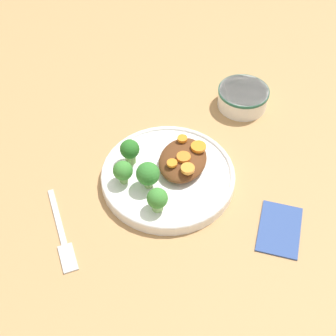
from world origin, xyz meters
The scene contains 15 objects.
ground_plane centered at (0.00, 0.00, 0.00)m, with size 4.00×4.00×0.00m, color tan.
plate centered at (0.00, 0.00, 0.01)m, with size 0.24×0.24×0.02m.
dip_bowl centered at (0.24, -0.09, 0.02)m, with size 0.11×0.11×0.04m.
stew_mound centered at (0.03, -0.02, 0.03)m, with size 0.11×0.09×0.03m, color #5B3319.
broccoli_floret_0 centered at (0.01, 0.07, 0.05)m, with size 0.04×0.04×0.05m.
broccoli_floret_1 centered at (-0.08, -0.01, 0.05)m, with size 0.04×0.04×0.05m.
broccoli_floret_2 centered at (-0.04, 0.07, 0.05)m, with size 0.04×0.04×0.05m.
broccoli_floret_3 centered at (-0.04, 0.02, 0.05)m, with size 0.04×0.04×0.05m.
carrot_slice_0 centered at (-0.01, -0.04, 0.05)m, with size 0.02×0.02×0.01m, color orange.
carrot_slice_1 centered at (0.05, -0.04, 0.05)m, with size 0.03×0.03×0.01m, color orange.
carrot_slice_2 centered at (0.06, -0.01, 0.05)m, with size 0.02×0.02×0.01m, color orange.
carrot_slice_3 centered at (0.00, -0.01, 0.05)m, with size 0.02×0.02×0.00m, color orange.
carrot_slice_4 centered at (0.02, -0.02, 0.05)m, with size 0.03×0.03×0.01m, color orange.
fork centered at (-0.17, 0.13, 0.00)m, with size 0.15×0.12×0.01m.
napkin centered at (-0.05, -0.21, 0.00)m, with size 0.11×0.07×0.01m.
Camera 1 is at (-0.52, -0.16, 0.66)m, focal length 50.00 mm.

